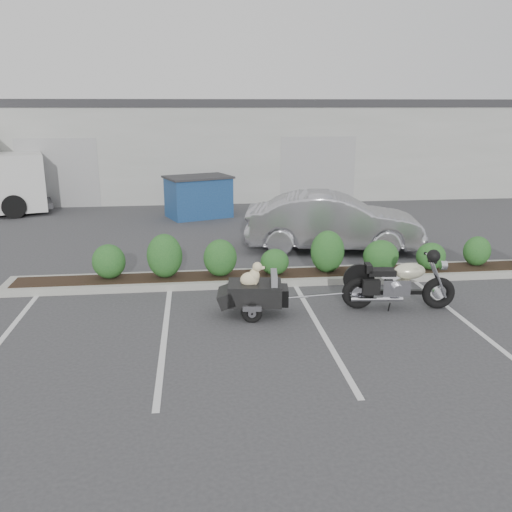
{
  "coord_description": "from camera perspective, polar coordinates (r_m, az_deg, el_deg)",
  "views": [
    {
      "loc": [
        -0.93,
        -9.2,
        3.79
      ],
      "look_at": [
        0.32,
        1.59,
        0.75
      ],
      "focal_mm": 38.0,
      "sensor_mm": 36.0,
      "label": 1
    }
  ],
  "objects": [
    {
      "name": "planter_kerb",
      "position": [
        12.15,
        2.86,
        -2.19
      ],
      "size": [
        12.0,
        1.0,
        0.15
      ],
      "primitive_type": "cube",
      "color": "#9E9E93",
      "rests_on": "ground"
    },
    {
      "name": "pet_trailer",
      "position": [
        10.07,
        -0.22,
        -3.83
      ],
      "size": [
        1.75,
        0.99,
        1.03
      ],
      "rotation": [
        0.0,
        0.0,
        -0.11
      ],
      "color": "black",
      "rests_on": "ground"
    },
    {
      "name": "motorcycle",
      "position": [
        10.68,
        14.81,
        -2.86
      ],
      "size": [
        2.17,
        0.79,
        1.25
      ],
      "rotation": [
        0.0,
        0.0,
        -0.11
      ],
      "color": "black",
      "rests_on": "ground"
    },
    {
      "name": "building",
      "position": [
        26.28,
        -4.66,
        11.67
      ],
      "size": [
        26.0,
        10.0,
        4.0
      ],
      "primitive_type": "cube",
      "color": "#9EA099",
      "rests_on": "ground"
    },
    {
      "name": "dumpster",
      "position": [
        19.04,
        -6.08,
        6.27
      ],
      "size": [
        2.55,
        2.15,
        1.42
      ],
      "rotation": [
        0.0,
        0.0,
        0.36
      ],
      "color": "navy",
      "rests_on": "ground"
    },
    {
      "name": "sedan",
      "position": [
        14.65,
        8.13,
        3.58
      ],
      "size": [
        4.88,
        2.44,
        1.54
      ],
      "primitive_type": "imported",
      "rotation": [
        0.0,
        0.0,
        1.39
      ],
      "color": "#9F9FA6",
      "rests_on": "ground"
    },
    {
      "name": "ground",
      "position": [
        10.0,
        -0.78,
        -6.64
      ],
      "size": [
        90.0,
        90.0,
        0.0
      ],
      "primitive_type": "plane",
      "color": "#38383A",
      "rests_on": "ground"
    }
  ]
}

